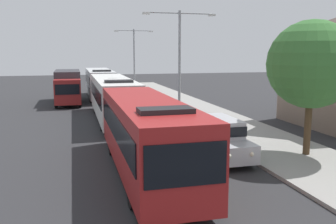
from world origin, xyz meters
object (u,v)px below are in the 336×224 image
at_px(bus_lead, 146,133).
at_px(streetlamp_far, 134,52).
at_px(bus_second_in_line, 113,97).
at_px(box_truck_oncoming, 68,86).
at_px(streetlamp_mid, 180,51).
at_px(bus_middle, 100,83).
at_px(white_suv, 218,136).
at_px(roadside_tree, 312,65).

height_order(bus_lead, streetlamp_far, streetlamp_far).
height_order(bus_lead, bus_second_in_line, same).
distance_m(box_truck_oncoming, streetlamp_mid, 12.97).
relative_size(bus_middle, streetlamp_mid, 1.42).
relative_size(white_suv, streetlamp_mid, 0.61).
distance_m(white_suv, streetlamp_far, 34.43).
bearing_deg(roadside_tree, white_suv, 166.56).
distance_m(bus_middle, streetlamp_far, 11.51).
relative_size(bus_lead, streetlamp_mid, 1.39).
relative_size(bus_second_in_line, roadside_tree, 1.93).
height_order(white_suv, box_truck_oncoming, box_truck_oncoming).
bearing_deg(streetlamp_mid, bus_lead, -111.68).
relative_size(bus_lead, bus_middle, 0.98).
height_order(bus_second_in_line, roadside_tree, roadside_tree).
bearing_deg(streetlamp_far, streetlamp_mid, -90.00).
xyz_separation_m(bus_lead, streetlamp_far, (5.40, 35.46, 3.25)).
bearing_deg(streetlamp_far, bus_lead, -98.65).
relative_size(bus_lead, box_truck_oncoming, 1.36).
height_order(bus_middle, roadside_tree, roadside_tree).
bearing_deg(bus_second_in_line, bus_middle, 90.00).
xyz_separation_m(bus_second_in_line, bus_middle, (-0.00, 13.42, -0.00)).
bearing_deg(bus_middle, streetlamp_mid, -66.22).
height_order(bus_lead, bus_middle, same).
relative_size(bus_lead, bus_second_in_line, 0.91).
height_order(bus_second_in_line, streetlamp_far, streetlamp_far).
bearing_deg(box_truck_oncoming, bus_middle, 44.35).
xyz_separation_m(white_suv, streetlamp_mid, (1.70, 12.28, 4.02)).
distance_m(streetlamp_mid, roadside_tree, 13.51).
xyz_separation_m(bus_lead, bus_second_in_line, (0.00, 12.41, 0.00)).
distance_m(bus_second_in_line, streetlamp_mid, 6.46).
relative_size(bus_second_in_line, streetlamp_mid, 1.52).
height_order(bus_lead, streetlamp_mid, streetlamp_mid).
bearing_deg(white_suv, box_truck_oncoming, 108.19).
relative_size(streetlamp_mid, streetlamp_far, 1.02).
height_order(box_truck_oncoming, streetlamp_mid, streetlamp_mid).
relative_size(bus_middle, box_truck_oncoming, 1.39).
xyz_separation_m(bus_middle, roadside_tree, (7.83, -25.52, 2.70)).
xyz_separation_m(white_suv, roadside_tree, (4.13, -0.99, 3.36)).
distance_m(streetlamp_far, roadside_tree, 35.25).
bearing_deg(streetlamp_mid, roadside_tree, -79.62).
relative_size(bus_middle, roadside_tree, 1.80).
height_order(bus_lead, roadside_tree, roadside_tree).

